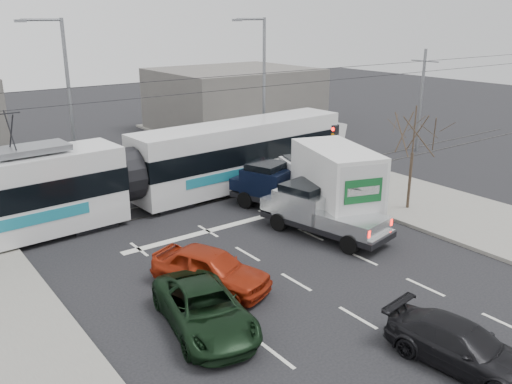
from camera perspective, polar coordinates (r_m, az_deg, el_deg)
ground at (r=20.76m, az=7.84°, el=-8.09°), size 120.00×120.00×0.00m
sidewalk_right at (r=27.36m, az=21.54°, el=-2.49°), size 6.00×60.00×0.15m
rails at (r=28.18m, az=-6.41°, el=-0.85°), size 60.00×1.60×0.03m
building_right at (r=45.40m, az=-2.34°, el=9.71°), size 12.00×10.00×5.00m
bare_tree at (r=26.60m, az=16.30°, el=5.85°), size 2.40×2.40×5.00m
traffic_signal at (r=28.55m, az=8.37°, el=5.02°), size 0.44×0.44×3.60m
street_lamp_near at (r=34.29m, az=0.60°, el=11.40°), size 2.38×0.25×9.00m
street_lamp_far at (r=30.79m, az=-19.39°, el=9.64°), size 2.38×0.25×9.00m
catenary at (r=27.18m, az=-6.69°, el=6.89°), size 60.00×0.20×7.00m
tram at (r=26.16m, az=-13.63°, el=1.63°), size 26.59×4.09×5.41m
silver_pickup at (r=23.64m, az=6.58°, el=-1.95°), size 3.08×6.08×2.11m
box_truck at (r=25.18m, az=7.80°, el=0.95°), size 4.51×7.50×3.55m
navy_pickup at (r=26.59m, az=2.33°, el=0.54°), size 3.55×5.58×2.21m
green_car at (r=16.81m, az=-5.44°, el=-12.13°), size 3.09×5.10×1.32m
red_car at (r=19.00m, az=-4.80°, el=-8.07°), size 3.34×4.70×1.48m
dark_car at (r=16.16m, az=20.82°, el=-14.91°), size 2.28×4.41×1.22m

